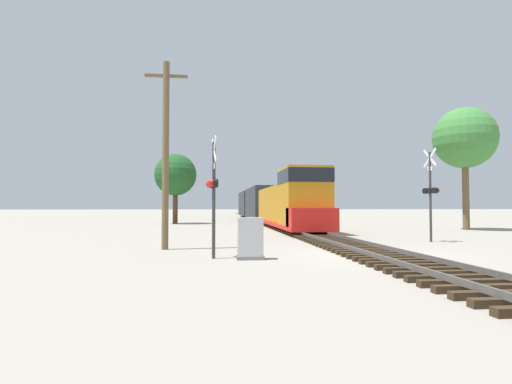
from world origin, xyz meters
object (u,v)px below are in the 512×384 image
object	(u,v)px
crossing_signal_far	(431,191)
tree_mid_background	(175,175)
relay_cabinet	(250,239)
tree_far_right	(465,139)
crossing_signal_near	(213,187)
utility_pole	(166,152)
freight_train	(263,204)

from	to	relation	value
crossing_signal_far	tree_mid_background	bearing A→B (deg)	23.05
relay_cabinet	tree_far_right	world-z (taller)	tree_far_right
crossing_signal_far	crossing_signal_near	bearing A→B (deg)	105.11
utility_pole	tree_mid_background	bearing A→B (deg)	94.39
crossing_signal_far	utility_pole	size ratio (longest dim) A/B	0.60
crossing_signal_far	relay_cabinet	distance (m)	11.43
crossing_signal_near	tree_mid_background	distance (m)	28.24
freight_train	crossing_signal_near	world-z (taller)	freight_train
crossing_signal_near	tree_far_right	distance (m)	24.59
freight_train	utility_pole	xyz separation A→B (m)	(-7.88, -30.22, 2.07)
crossing_signal_far	utility_pole	distance (m)	13.31
freight_train	tree_far_right	world-z (taller)	tree_far_right
freight_train	crossing_signal_far	world-z (taller)	crossing_signal_far
crossing_signal_near	tree_far_right	bearing A→B (deg)	119.39
relay_cabinet	tree_far_right	size ratio (longest dim) A/B	0.15
crossing_signal_far	tree_mid_background	world-z (taller)	tree_mid_background
freight_train	tree_mid_background	distance (m)	11.60
crossing_signal_far	tree_mid_background	xyz separation A→B (m)	(-14.94, 22.57, 2.45)
freight_train	crossing_signal_near	xyz separation A→B (m)	(-5.88, -33.34, 0.43)
crossing_signal_far	tree_far_right	bearing A→B (deg)	-51.65
tree_far_right	tree_mid_background	size ratio (longest dim) A/B	1.30
crossing_signal_near	utility_pole	world-z (taller)	utility_pole
tree_far_right	tree_mid_background	world-z (taller)	tree_far_right
crossing_signal_far	utility_pole	xyz separation A→B (m)	(-13.04, -2.16, 1.54)
utility_pole	relay_cabinet	bearing A→B (deg)	-46.64
relay_cabinet	tree_far_right	bearing A→B (deg)	39.83
crossing_signal_near	utility_pole	xyz separation A→B (m)	(-2.00, 3.13, 1.64)
utility_pole	tree_far_right	bearing A→B (deg)	28.46
relay_cabinet	freight_train	bearing A→B (deg)	82.22
tree_far_right	tree_mid_background	distance (m)	26.71
freight_train	relay_cabinet	distance (m)	34.02
freight_train	crossing_signal_far	size ratio (longest dim) A/B	10.44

